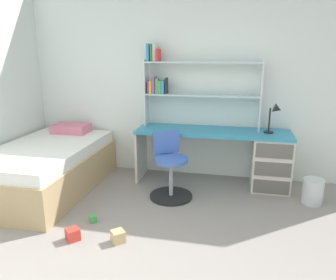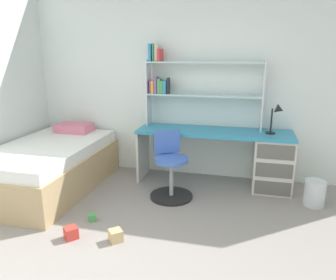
{
  "view_description": "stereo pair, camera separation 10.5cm",
  "coord_description": "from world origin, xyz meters",
  "px_view_note": "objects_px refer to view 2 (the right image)",
  "views": [
    {
      "loc": [
        0.6,
        -1.81,
        1.72
      ],
      "look_at": [
        -0.14,
        1.62,
        0.76
      ],
      "focal_mm": 34.53,
      "sensor_mm": 36.0,
      "label": 1
    },
    {
      "loc": [
        0.7,
        -1.78,
        1.72
      ],
      "look_at": [
        -0.14,
        1.62,
        0.76
      ],
      "focal_mm": 34.53,
      "sensor_mm": 36.0,
      "label": 2
    }
  ],
  "objects_px": {
    "waste_bin": "(315,193)",
    "bookshelf_hutch": "(188,81)",
    "swivel_chair": "(171,172)",
    "toy_block_red_3": "(71,233)",
    "toy_block_green_2": "(92,217)",
    "desk_lamp": "(277,114)",
    "bed_platform": "(49,166)",
    "desk": "(255,157)",
    "toy_block_natural_1": "(116,236)"
  },
  "relations": [
    {
      "from": "desk",
      "to": "waste_bin",
      "type": "height_order",
      "value": "desk"
    },
    {
      "from": "desk_lamp",
      "to": "bed_platform",
      "type": "height_order",
      "value": "desk_lamp"
    },
    {
      "from": "bookshelf_hutch",
      "to": "swivel_chair",
      "type": "relative_size",
      "value": 1.93
    },
    {
      "from": "swivel_chair",
      "to": "waste_bin",
      "type": "relative_size",
      "value": 2.64
    },
    {
      "from": "toy_block_natural_1",
      "to": "desk",
      "type": "bearing_deg",
      "value": 52.06
    },
    {
      "from": "waste_bin",
      "to": "toy_block_natural_1",
      "type": "bearing_deg",
      "value": -147.42
    },
    {
      "from": "desk_lamp",
      "to": "toy_block_green_2",
      "type": "xyz_separation_m",
      "value": [
        -1.88,
        -1.3,
        -0.95
      ]
    },
    {
      "from": "bookshelf_hutch",
      "to": "toy_block_green_2",
      "type": "relative_size",
      "value": 20.37
    },
    {
      "from": "bookshelf_hutch",
      "to": "toy_block_green_2",
      "type": "distance_m",
      "value": 2.11
    },
    {
      "from": "desk_lamp",
      "to": "bed_platform",
      "type": "xyz_separation_m",
      "value": [
        -2.8,
        -0.64,
        -0.69
      ]
    },
    {
      "from": "desk",
      "to": "desk_lamp",
      "type": "relative_size",
      "value": 5.2
    },
    {
      "from": "swivel_chair",
      "to": "desk",
      "type": "bearing_deg",
      "value": 28.46
    },
    {
      "from": "swivel_chair",
      "to": "waste_bin",
      "type": "distance_m",
      "value": 1.68
    },
    {
      "from": "desk_lamp",
      "to": "bed_platform",
      "type": "relative_size",
      "value": 0.2
    },
    {
      "from": "bookshelf_hutch",
      "to": "desk",
      "type": "bearing_deg",
      "value": -10.06
    },
    {
      "from": "bookshelf_hutch",
      "to": "toy_block_red_3",
      "type": "xyz_separation_m",
      "value": [
        -0.77,
        -1.83,
        -1.29
      ]
    },
    {
      "from": "toy_block_red_3",
      "to": "toy_block_green_2",
      "type": "bearing_deg",
      "value": 83.44
    },
    {
      "from": "toy_block_red_3",
      "to": "bookshelf_hutch",
      "type": "bearing_deg",
      "value": 67.12
    },
    {
      "from": "desk_lamp",
      "to": "toy_block_natural_1",
      "type": "bearing_deg",
      "value": -132.97
    },
    {
      "from": "bookshelf_hutch",
      "to": "bed_platform",
      "type": "height_order",
      "value": "bookshelf_hutch"
    },
    {
      "from": "desk",
      "to": "bed_platform",
      "type": "bearing_deg",
      "value": -165.66
    },
    {
      "from": "toy_block_natural_1",
      "to": "toy_block_green_2",
      "type": "distance_m",
      "value": 0.49
    },
    {
      "from": "bookshelf_hutch",
      "to": "desk_lamp",
      "type": "bearing_deg",
      "value": -9.12
    },
    {
      "from": "desk_lamp",
      "to": "toy_block_red_3",
      "type": "relative_size",
      "value": 3.34
    },
    {
      "from": "bed_platform",
      "to": "toy_block_natural_1",
      "type": "height_order",
      "value": "bed_platform"
    },
    {
      "from": "swivel_chair",
      "to": "bed_platform",
      "type": "height_order",
      "value": "swivel_chair"
    },
    {
      "from": "bed_platform",
      "to": "toy_block_green_2",
      "type": "bearing_deg",
      "value": -35.62
    },
    {
      "from": "bed_platform",
      "to": "toy_block_red_3",
      "type": "bearing_deg",
      "value": -48.9
    },
    {
      "from": "bed_platform",
      "to": "waste_bin",
      "type": "bearing_deg",
      "value": 4.95
    },
    {
      "from": "swivel_chair",
      "to": "toy_block_red_3",
      "type": "distance_m",
      "value": 1.36
    },
    {
      "from": "bookshelf_hutch",
      "to": "waste_bin",
      "type": "relative_size",
      "value": 5.09
    },
    {
      "from": "desk",
      "to": "waste_bin",
      "type": "distance_m",
      "value": 0.82
    },
    {
      "from": "swivel_chair",
      "to": "toy_block_green_2",
      "type": "bearing_deg",
      "value": -130.16
    },
    {
      "from": "waste_bin",
      "to": "toy_block_natural_1",
      "type": "distance_m",
      "value": 2.3
    },
    {
      "from": "swivel_chair",
      "to": "bed_platform",
      "type": "xyz_separation_m",
      "value": [
        -1.59,
        -0.12,
        -0.02
      ]
    },
    {
      "from": "bookshelf_hutch",
      "to": "waste_bin",
      "type": "height_order",
      "value": "bookshelf_hutch"
    },
    {
      "from": "desk_lamp",
      "to": "swivel_chair",
      "type": "relative_size",
      "value": 0.48
    },
    {
      "from": "desk_lamp",
      "to": "toy_block_natural_1",
      "type": "relative_size",
      "value": 3.36
    },
    {
      "from": "waste_bin",
      "to": "bookshelf_hutch",
      "type": "bearing_deg",
      "value": 161.33
    },
    {
      "from": "bookshelf_hutch",
      "to": "desk_lamp",
      "type": "height_order",
      "value": "bookshelf_hutch"
    },
    {
      "from": "toy_block_natural_1",
      "to": "toy_block_green_2",
      "type": "relative_size",
      "value": 1.51
    },
    {
      "from": "desk",
      "to": "bookshelf_hutch",
      "type": "distance_m",
      "value": 1.32
    },
    {
      "from": "desk_lamp",
      "to": "toy_block_green_2",
      "type": "distance_m",
      "value": 2.47
    },
    {
      "from": "desk",
      "to": "swivel_chair",
      "type": "relative_size",
      "value": 2.5
    },
    {
      "from": "swivel_chair",
      "to": "waste_bin",
      "type": "bearing_deg",
      "value": 5.45
    },
    {
      "from": "swivel_chair",
      "to": "bookshelf_hutch",
      "type": "bearing_deg",
      "value": 84.21
    },
    {
      "from": "desk",
      "to": "bookshelf_hutch",
      "type": "height_order",
      "value": "bookshelf_hutch"
    },
    {
      "from": "desk_lamp",
      "to": "toy_block_natural_1",
      "type": "xyz_separation_m",
      "value": [
        -1.48,
        -1.59,
        -0.93
      ]
    },
    {
      "from": "swivel_chair",
      "to": "toy_block_red_3",
      "type": "height_order",
      "value": "swivel_chair"
    },
    {
      "from": "desk",
      "to": "toy_block_green_2",
      "type": "height_order",
      "value": "desk"
    }
  ]
}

